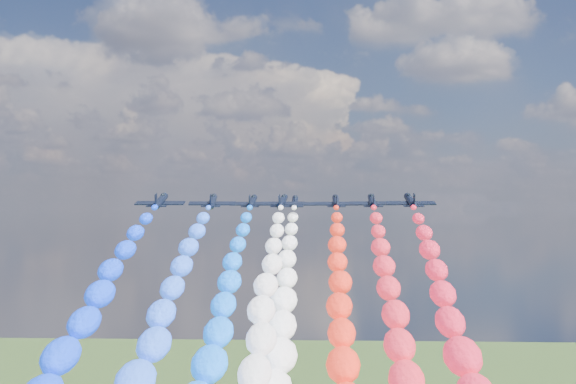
# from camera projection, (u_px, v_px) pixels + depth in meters

# --- Properties ---
(jet_0) EXTENTS (10.03, 13.60, 5.88)m
(jet_0) POSITION_uv_depth(u_px,v_px,m) (161.00, 201.00, 155.22)
(jet_0) COLOR black
(trail_0) EXTENTS (5.97, 103.19, 46.03)m
(trail_0) POSITION_uv_depth(u_px,v_px,m) (72.00, 360.00, 100.83)
(trail_0) COLOR #0E3AFD
(jet_1) EXTENTS (10.63, 14.02, 5.88)m
(jet_1) POSITION_uv_depth(u_px,v_px,m) (212.00, 201.00, 163.76)
(jet_1) COLOR black
(trail_1) EXTENTS (5.97, 103.19, 46.03)m
(trail_1) POSITION_uv_depth(u_px,v_px,m) (156.00, 349.00, 109.37)
(trail_1) COLOR #2960FF
(jet_2) EXTENTS (10.04, 13.60, 5.88)m
(jet_2) POSITION_uv_depth(u_px,v_px,m) (252.00, 202.00, 174.05)
(jet_2) COLOR black
(trail_2) EXTENTS (5.97, 103.19, 46.03)m
(trail_2) POSITION_uv_depth(u_px,v_px,m) (219.00, 337.00, 119.66)
(trail_2) COLOR #0E67FB
(jet_3) EXTENTS (10.65, 14.03, 5.88)m
(jet_3) POSITION_uv_depth(u_px,v_px,m) (282.00, 202.00, 168.44)
(jet_3) COLOR black
(trail_3) EXTENTS (5.97, 103.19, 46.03)m
(trail_3) POSITION_uv_depth(u_px,v_px,m) (262.00, 343.00, 114.05)
(trail_3) COLOR white
(jet_4) EXTENTS (10.10, 13.64, 5.88)m
(jet_4) POSITION_uv_depth(u_px,v_px,m) (295.00, 202.00, 180.92)
(jet_4) COLOR black
(trail_4) EXTENTS (5.97, 103.19, 46.03)m
(trail_4) POSITION_uv_depth(u_px,v_px,m) (282.00, 330.00, 126.53)
(trail_4) COLOR white
(jet_5) EXTENTS (9.98, 13.56, 5.88)m
(jet_5) POSITION_uv_depth(u_px,v_px,m) (336.00, 202.00, 173.18)
(jet_5) COLOR black
(trail_5) EXTENTS (5.97, 103.19, 46.03)m
(trail_5) POSITION_uv_depth(u_px,v_px,m) (341.00, 337.00, 118.79)
(trail_5) COLOR red
(jet_6) EXTENTS (9.78, 13.41, 5.88)m
(jet_6) POSITION_uv_depth(u_px,v_px,m) (372.00, 201.00, 163.63)
(jet_6) COLOR black
(trail_6) EXTENTS (5.97, 103.19, 46.03)m
(trail_6) POSITION_uv_depth(u_px,v_px,m) (396.00, 349.00, 109.24)
(trail_6) COLOR red
(jet_7) EXTENTS (10.32, 13.80, 5.88)m
(jet_7) POSITION_uv_depth(u_px,v_px,m) (410.00, 201.00, 155.60)
(jet_7) COLOR black
(trail_7) EXTENTS (5.97, 103.19, 46.03)m
(trail_7) POSITION_uv_depth(u_px,v_px,m) (456.00, 360.00, 101.21)
(trail_7) COLOR red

